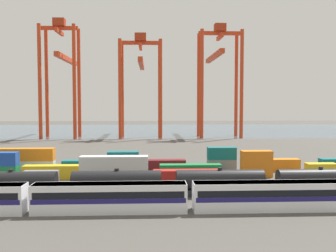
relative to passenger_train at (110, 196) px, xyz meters
The scene contains 25 objects.
ground_plane 60.25m from the passenger_train, 90.32° to the left, with size 420.00×420.00×0.00m, color #4C4944.
harbour_water 160.22m from the passenger_train, 90.12° to the left, with size 400.00×110.00×0.01m, color #475B6B.
passenger_train is the anchor object (origin of this frame).
freight_tank_row 11.95m from the passenger_train, 46.25° to the left, with size 62.57×2.98×4.44m.
shipping_container_2 22.31m from the passenger_train, 129.15° to the left, with size 6.04×2.44×2.60m, color slate.
shipping_container_3 17.34m from the passenger_train, 93.51° to the left, with size 12.10×2.44×2.60m, color maroon.
shipping_container_4 17.41m from the passenger_train, 93.51° to the left, with size 12.10×2.44×2.60m, color silver.
shipping_container_5 21.03m from the passenger_train, 55.34° to the left, with size 12.10×2.44×2.60m, color #AD211C.
shipping_container_8 27.01m from the passenger_train, 118.91° to the left, with size 12.10×2.44×2.60m, color gold.
shipping_container_9 23.65m from the passenger_train, 89.73° to the left, with size 6.04×2.44×2.60m, color #197538.
shipping_container_10 23.70m from the passenger_train, 89.73° to the left, with size 6.04×2.44×2.60m, color #146066.
shipping_container_11 27.12m from the passenger_train, 60.68° to the left, with size 12.10×2.44×2.60m, color #197538.
shipping_container_12 35.48m from the passenger_train, 41.79° to the left, with size 6.04×2.44×2.60m, color orange.
shipping_container_13 35.51m from the passenger_train, 41.79° to the left, with size 6.04×2.44×2.60m, color orange.
shipping_container_14 46.13m from the passenger_train, 30.83° to the left, with size 6.04×2.44×2.60m, color gold.
shipping_container_17 36.52m from the passenger_train, 124.79° to the left, with size 12.10×2.44×2.60m, color silver.
shipping_container_18 36.56m from the passenger_train, 124.79° to the left, with size 12.10×2.44×2.60m, color orange.
shipping_container_19 30.80m from the passenger_train, 103.14° to the left, with size 12.10×2.44×2.60m, color #146066.
shipping_container_20 30.77m from the passenger_train, 77.16° to the left, with size 12.10×2.44×2.60m, color maroon.
shipping_container_21 36.43m from the passenger_train, 55.42° to the left, with size 6.04×2.44×2.60m, color slate.
shipping_container_22 36.46m from the passenger_train, 55.42° to the left, with size 6.04×2.44×2.60m, color #146066.
shipping_container_23 45.72m from the passenger_train, 40.99° to the left, with size 6.04×2.44×2.60m, color orange.
gantry_crane_west 125.06m from the passenger_train, 105.59° to the left, with size 15.64×41.13×50.28m.
gantry_crane_central 120.42m from the passenger_train, 89.35° to the left, with size 18.29×41.72×44.39m.
gantry_crane_east 125.84m from the passenger_train, 73.21° to the left, with size 18.46×41.30×48.73m.
Camera 1 is at (5.73, -70.91, 14.52)m, focal length 40.88 mm.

